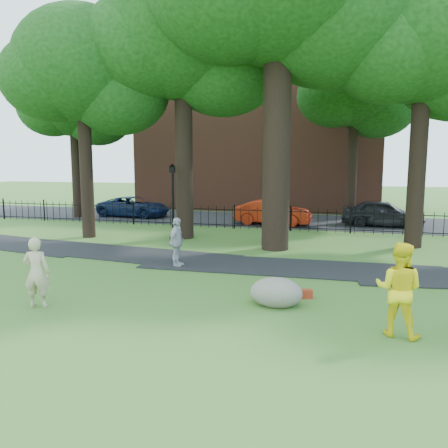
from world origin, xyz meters
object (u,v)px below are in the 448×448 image
(man, at_px, (399,289))
(red_sedan, at_px, (273,212))
(boulder, at_px, (276,290))
(lamppost, at_px, (173,203))
(woman, at_px, (37,272))

(man, distance_m, red_sedan, 16.20)
(man, xyz_separation_m, boulder, (-2.68, 1.22, -0.59))
(boulder, height_order, lamppost, lamppost)
(woman, distance_m, man, 8.29)
(woman, height_order, man, man)
(man, height_order, boulder, man)
(boulder, distance_m, red_sedan, 14.36)
(woman, bearing_deg, man, 167.98)
(woman, bearing_deg, boulder, -178.39)
(red_sedan, bearing_deg, lamppost, 154.06)
(lamppost, bearing_deg, boulder, -58.35)
(lamppost, distance_m, red_sedan, 7.33)
(red_sedan, bearing_deg, woman, 171.49)
(woman, height_order, red_sedan, woman)
(woman, bearing_deg, red_sedan, -116.64)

